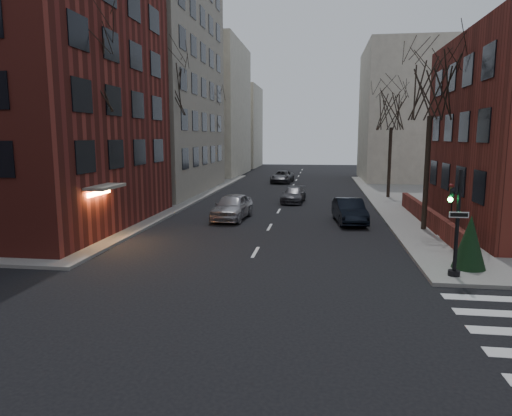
{
  "coord_description": "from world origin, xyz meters",
  "views": [
    {
      "loc": [
        2.92,
        -8.48,
        5.34
      ],
      "look_at": [
        -0.05,
        12.58,
        2.0
      ],
      "focal_mm": 32.0,
      "sensor_mm": 36.0,
      "label": 1
    }
  ],
  "objects": [
    {
      "name": "tree_right_b",
      "position": [
        8.8,
        32.0,
        7.59
      ],
      "size": [
        3.74,
        3.74,
        9.18
      ],
      "color": "#2D231C",
      "rests_on": "sidewalk_far_right"
    },
    {
      "name": "parked_sedan",
      "position": [
        4.77,
        20.07,
        0.76
      ],
      "size": [
        2.13,
        4.77,
        1.52
      ],
      "primitive_type": "imported",
      "rotation": [
        0.0,
        0.0,
        0.11
      ],
      "color": "black",
      "rests_on": "ground"
    },
    {
      "name": "evergreen_shrub",
      "position": [
        8.85,
        10.12,
        1.22
      ],
      "size": [
        1.7,
        1.7,
        2.14
      ],
      "primitive_type": "cone",
      "rotation": [
        0.0,
        0.0,
        -0.43
      ],
      "color": "#183216",
      "rests_on": "sidewalk_far_right"
    },
    {
      "name": "building_left_brick",
      "position": [
        -15.5,
        16.5,
        9.0
      ],
      "size": [
        15.0,
        15.0,
        18.0
      ],
      "primitive_type": "cube",
      "color": "maroon",
      "rests_on": "ground"
    },
    {
      "name": "sandwich_board",
      "position": [
        9.41,
        15.96,
        0.61
      ],
      "size": [
        0.41,
        0.58,
        0.93
      ],
      "primitive_type": "cube",
      "rotation": [
        0.0,
        0.0,
        -0.0
      ],
      "color": "white",
      "rests_on": "sidewalk_far_right"
    },
    {
      "name": "building_distant_lb",
      "position": [
        -13.0,
        72.0,
        7.0
      ],
      "size": [
        10.0,
        12.0,
        14.0
      ],
      "primitive_type": "cube",
      "color": "beige",
      "rests_on": "ground"
    },
    {
      "name": "ground",
      "position": [
        0.0,
        0.0,
        0.0
      ],
      "size": [
        160.0,
        160.0,
        0.0
      ],
      "primitive_type": "plane",
      "color": "black",
      "rests_on": "ground"
    },
    {
      "name": "tree_left_c",
      "position": [
        -8.8,
        40.0,
        8.03
      ],
      "size": [
        3.96,
        3.96,
        9.72
      ],
      "color": "#2D231C",
      "rests_on": "sidewalk_far_left"
    },
    {
      "name": "traffic_signal",
      "position": [
        7.94,
        8.99,
        1.91
      ],
      "size": [
        0.76,
        0.44,
        4.0
      ],
      "color": "black",
      "rests_on": "sidewalk_far_right"
    },
    {
      "name": "streetlamp_far",
      "position": [
        -8.2,
        42.0,
        4.24
      ],
      "size": [
        0.36,
        0.36,
        6.28
      ],
      "color": "black",
      "rests_on": "sidewalk_far_left"
    },
    {
      "name": "car_lane_far",
      "position": [
        -1.47,
        44.63,
        0.69
      ],
      "size": [
        2.63,
        5.14,
        1.39
      ],
      "primitive_type": "imported",
      "rotation": [
        0.0,
        0.0,
        -0.07
      ],
      "color": "#414146",
      "rests_on": "ground"
    },
    {
      "name": "building_left_tan",
      "position": [
        -17.0,
        34.0,
        14.0
      ],
      "size": [
        18.0,
        18.0,
        28.0
      ],
      "primitive_type": "cube",
      "color": "gray",
      "rests_on": "ground"
    },
    {
      "name": "low_wall_right",
      "position": [
        9.3,
        19.0,
        0.65
      ],
      "size": [
        0.35,
        16.0,
        1.0
      ],
      "primitive_type": "cube",
      "color": "maroon",
      "rests_on": "sidewalk_far_right"
    },
    {
      "name": "car_lane_gray",
      "position": [
        0.8,
        28.6,
        0.62
      ],
      "size": [
        2.07,
        4.38,
        1.23
      ],
      "primitive_type": "imported",
      "rotation": [
        0.0,
        0.0,
        -0.08
      ],
      "color": "#3F3F44",
      "rests_on": "ground"
    },
    {
      "name": "tree_left_b",
      "position": [
        -8.8,
        26.0,
        8.91
      ],
      "size": [
        4.4,
        4.4,
        10.8
      ],
      "color": "#2D231C",
      "rests_on": "sidewalk_far_left"
    },
    {
      "name": "building_distant_la",
      "position": [
        -15.0,
        55.0,
        9.0
      ],
      "size": [
        14.0,
        16.0,
        18.0
      ],
      "primitive_type": "cube",
      "color": "beige",
      "rests_on": "ground"
    },
    {
      "name": "car_lane_silver",
      "position": [
        -2.71,
        20.34,
        0.83
      ],
      "size": [
        2.36,
        5.03,
        1.66
      ],
      "primitive_type": "imported",
      "rotation": [
        0.0,
        0.0,
        -0.08
      ],
      "color": "#ABAAAF",
      "rests_on": "ground"
    },
    {
      "name": "streetlamp_near",
      "position": [
        -8.2,
        22.0,
        4.24
      ],
      "size": [
        0.36,
        0.36,
        6.28
      ],
      "color": "black",
      "rests_on": "sidewalk_far_left"
    },
    {
      "name": "tree_left_a",
      "position": [
        -8.8,
        14.0,
        8.47
      ],
      "size": [
        4.18,
        4.18,
        10.26
      ],
      "color": "#2D231C",
      "rests_on": "sidewalk_far_left"
    },
    {
      "name": "tree_right_a",
      "position": [
        8.8,
        18.0,
        8.03
      ],
      "size": [
        3.96,
        3.96,
        9.72
      ],
      "color": "#2D231C",
      "rests_on": "sidewalk_far_right"
    },
    {
      "name": "building_distant_ra",
      "position": [
        15.0,
        50.0,
        8.0
      ],
      "size": [
        14.0,
        14.0,
        16.0
      ],
      "primitive_type": "cube",
      "color": "beige",
      "rests_on": "ground"
    }
  ]
}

